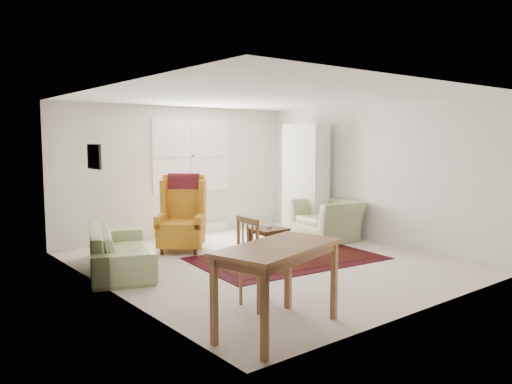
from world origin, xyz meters
TOP-DOWN VIEW (x-y plane):
  - room at (0.02, 0.21)m, footprint 5.04×5.54m
  - rug at (0.34, -0.05)m, footprint 3.03×2.12m
  - sofa at (-1.98, 0.97)m, footprint 1.47×2.24m
  - armchair at (1.97, 0.65)m, footprint 1.13×1.25m
  - wingback_chair at (-0.69, 1.44)m, footprint 1.08×1.09m
  - coffee_table at (0.35, 0.42)m, footprint 0.53×0.53m
  - stool at (-0.08, 1.98)m, footprint 0.33×0.33m
  - cabinet at (2.10, 1.36)m, footprint 0.55×0.92m
  - desk at (-1.72, -2.23)m, footprint 1.48×1.01m
  - desk_chair at (-1.38, -1.57)m, footprint 0.49×0.49m

SIDE VIEW (x-z plane):
  - rug at x=0.34m, z-range 0.00..0.03m
  - stool at x=-0.08m, z-range 0.00..0.42m
  - coffee_table at x=0.35m, z-range 0.00..0.43m
  - sofa at x=-1.98m, z-range 0.00..0.84m
  - desk at x=-1.72m, z-range 0.00..0.86m
  - armchair at x=1.97m, z-range 0.00..0.89m
  - desk_chair at x=-1.38m, z-range 0.00..1.03m
  - wingback_chair at x=-0.69m, z-range 0.00..1.30m
  - cabinet at x=2.10m, z-range 0.00..2.17m
  - room at x=0.02m, z-range 0.00..2.51m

